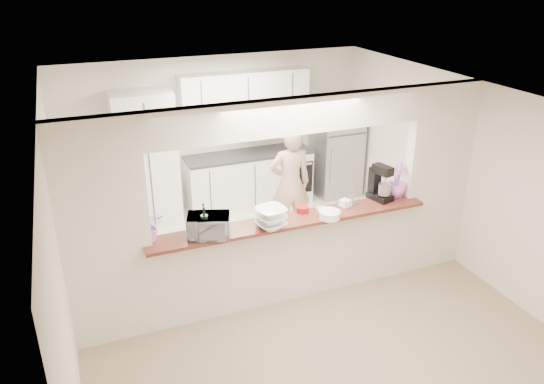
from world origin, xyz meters
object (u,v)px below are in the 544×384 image
refrigerator (336,148)px  toaster_oven (209,226)px  person (290,184)px  stand_mixer (380,184)px

refrigerator → toaster_oven: 4.12m
toaster_oven → person: size_ratio=0.27×
refrigerator → toaster_oven: bearing=-137.9°
stand_mixer → person: size_ratio=0.26×
refrigerator → person: size_ratio=1.00×
toaster_oven → person: bearing=62.1°
stand_mixer → person: (-0.61, 1.37, -0.44)m
toaster_oven → person: 2.27m
refrigerator → toaster_oven: refrigerator is taller
stand_mixer → toaster_oven: bearing=-175.8°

